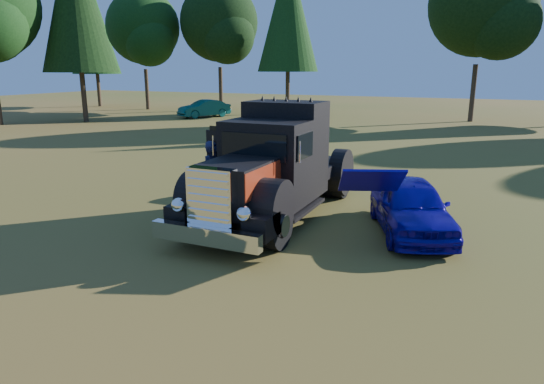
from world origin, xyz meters
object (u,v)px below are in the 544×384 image
(diamond_t_truck, at_px, (272,170))
(distant_teal_car, at_px, (204,109))
(spectator_far, at_px, (216,178))
(spectator_near, at_px, (213,176))
(hotrod_coupe, at_px, (410,206))

(diamond_t_truck, distance_m, distant_teal_car, 27.79)
(spectator_far, height_order, distant_teal_car, spectator_far)
(spectator_near, relative_size, spectator_far, 1.05)
(spectator_near, distance_m, spectator_far, 0.11)
(hotrod_coupe, height_order, distant_teal_car, hotrod_coupe)
(diamond_t_truck, xyz_separation_m, spectator_near, (-1.76, -0.05, -0.31))
(hotrod_coupe, distance_m, spectator_far, 5.19)
(hotrod_coupe, distance_m, distant_teal_car, 29.78)
(diamond_t_truck, distance_m, spectator_near, 1.79)
(hotrod_coupe, xyz_separation_m, distant_teal_car, (-19.77, 22.27, 0.03))
(spectator_near, xyz_separation_m, spectator_far, (0.09, -0.00, -0.05))
(diamond_t_truck, xyz_separation_m, distant_teal_car, (-16.26, 22.53, -0.59))
(diamond_t_truck, height_order, distant_teal_car, diamond_t_truck)
(spectator_near, bearing_deg, hotrod_coupe, -69.54)
(hotrod_coupe, bearing_deg, spectator_far, -176.52)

